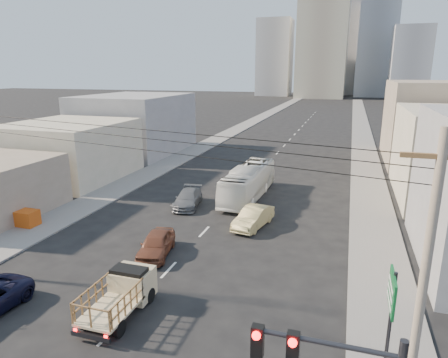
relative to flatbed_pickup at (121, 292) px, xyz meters
The scene contains 20 objects.
sidewalk_left 67.53m from the flatbed_pickup, 99.75° to the left, with size 3.50×180.00×0.12m, color slate.
sidewalk_right 67.64m from the flatbed_pickup, 79.72° to the left, with size 3.50×180.00×0.12m, color slate.
lane_dashes 49.56m from the flatbed_pickup, 89.63° to the left, with size 0.15×104.00×0.01m.
flatbed_pickup is the anchor object (origin of this frame).
city_bus 19.47m from the flatbed_pickup, 86.02° to the left, with size 2.46×10.52×2.93m, color silver.
sedan_brown 6.29m from the flatbed_pickup, 101.53° to the left, with size 1.71×4.26×1.45m, color brown.
sedan_tan 13.01m from the flatbed_pickup, 74.52° to the left, with size 1.57×4.49×1.48m, color tan.
sedan_grey 15.71m from the flatbed_pickup, 100.83° to the left, with size 1.92×4.72×1.37m, color slate.
green_sign 11.94m from the flatbed_pickup, ahead, with size 0.18×1.60×5.00m.
utility_pole 13.28m from the flatbed_pickup, 20.66° to the right, with size 1.80×0.24×10.00m.
overhead_wires 8.12m from the flatbed_pickup, 80.81° to the right, with size 23.01×5.02×0.72m.
crate_stack 14.75m from the flatbed_pickup, 149.36° to the left, with size 1.80×1.20×1.14m.
bldg_right_far 45.52m from the flatbed_pickup, 63.38° to the left, with size 12.00×16.00×10.00m, color gray.
bldg_left_mid 27.83m from the flatbed_pickup, 132.29° to the left, with size 11.00×12.00×6.00m, color #B2AC8F.
bldg_left_far 40.49m from the flatbed_pickup, 118.36° to the left, with size 12.00×16.00×8.00m, color gray.
high_rise_tower 169.07m from the flatbed_pickup, 91.27° to the left, with size 20.00×20.00×60.00m, color tan.
midrise_ne 183.44m from the flatbed_pickup, 84.24° to the left, with size 16.00×16.00×40.00m, color gray.
midrise_nw 179.11m from the flatbed_pickup, 98.28° to the left, with size 15.00×15.00×34.00m, color gray.
midrise_back 197.75m from the flatbed_pickup, 88.16° to the left, with size 18.00×18.00×44.00m, color gray.
midrise_east 164.87m from the flatbed_pickup, 79.37° to the left, with size 14.00×14.00×28.00m, color gray.
Camera 1 is at (9.40, -11.12, 11.21)m, focal length 32.00 mm.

